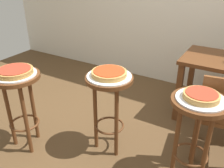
{
  "coord_description": "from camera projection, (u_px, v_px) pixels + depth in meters",
  "views": [
    {
      "loc": [
        0.9,
        -1.69,
        1.65
      ],
      "look_at": [
        -0.07,
        -0.06,
        0.68
      ],
      "focal_mm": 39.57,
      "sensor_mm": 36.0,
      "label": 1
    }
  ],
  "objects": [
    {
      "name": "stool_middle",
      "position": [
        109.0,
        96.0,
        2.18
      ],
      "size": [
        0.42,
        0.42,
        0.76
      ],
      "color": "#5B3319",
      "rests_on": "ground_plane"
    },
    {
      "name": "serving_plate_leftside",
      "position": [
        201.0,
        99.0,
        1.74
      ],
      "size": [
        0.35,
        0.35,
        0.01
      ],
      "primitive_type": "cylinder",
      "color": "silver",
      "rests_on": "stool_leftside"
    },
    {
      "name": "stool_leftside",
      "position": [
        196.0,
        122.0,
        1.83
      ],
      "size": [
        0.42,
        0.42,
        0.76
      ],
      "color": "#5B3319",
      "rests_on": "ground_plane"
    },
    {
      "name": "ground_plane",
      "position": [
        121.0,
        145.0,
        2.45
      ],
      "size": [
        6.0,
        6.0,
        0.0
      ],
      "primitive_type": "plane",
      "color": "brown"
    },
    {
      "name": "pizza_leftside",
      "position": [
        201.0,
        96.0,
        1.73
      ],
      "size": [
        0.25,
        0.25,
        0.05
      ],
      "color": "tan",
      "rests_on": "serving_plate_leftside"
    },
    {
      "name": "serving_plate_foreground",
      "position": [
        15.0,
        74.0,
        2.12
      ],
      "size": [
        0.36,
        0.36,
        0.01
      ],
      "primitive_type": "cylinder",
      "color": "silver",
      "rests_on": "stool_foreground"
    },
    {
      "name": "stool_foreground",
      "position": [
        19.0,
        94.0,
        2.21
      ],
      "size": [
        0.42,
        0.42,
        0.76
      ],
      "color": "#5B3319",
      "rests_on": "ground_plane"
    },
    {
      "name": "serving_plate_middle",
      "position": [
        109.0,
        76.0,
        2.09
      ],
      "size": [
        0.38,
        0.38,
        0.01
      ],
      "primitive_type": "cylinder",
      "color": "white",
      "rests_on": "stool_middle"
    },
    {
      "name": "pizza_middle",
      "position": [
        109.0,
        73.0,
        2.08
      ],
      "size": [
        0.3,
        0.3,
        0.05
      ],
      "color": "tan",
      "rests_on": "serving_plate_middle"
    },
    {
      "name": "pizza_foreground",
      "position": [
        15.0,
        71.0,
        2.11
      ],
      "size": [
        0.31,
        0.31,
        0.05
      ],
      "color": "#B78442",
      "rests_on": "serving_plate_foreground"
    },
    {
      "name": "wooden_chair",
      "position": [
        222.0,
        115.0,
        2.1
      ],
      "size": [
        0.46,
        0.46,
        0.85
      ],
      "color": "brown",
      "rests_on": "ground_plane"
    }
  ]
}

